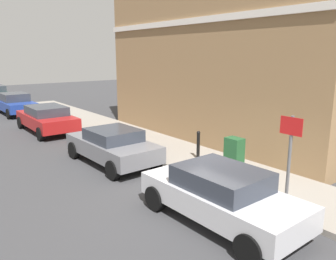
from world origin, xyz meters
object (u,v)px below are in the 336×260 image
(car_red, at_px, (47,118))
(utility_cabinet, at_px, (234,157))
(car_blue, at_px, (15,103))
(bollard_near_cabinet, at_px, (198,144))
(car_silver, at_px, (221,194))
(street_sign, at_px, (290,148))
(car_grey, at_px, (113,145))

(car_red, relative_size, utility_cabinet, 3.85)
(car_blue, xyz_separation_m, utility_cabinet, (2.50, -16.68, -0.04))
(utility_cabinet, xyz_separation_m, bollard_near_cabinet, (0.10, 1.78, 0.02))
(utility_cabinet, bearing_deg, car_silver, -144.11)
(car_red, xyz_separation_m, utility_cabinet, (2.58, -10.16, -0.04))
(car_silver, distance_m, street_sign, 2.08)
(car_silver, distance_m, car_blue, 18.52)
(utility_cabinet, bearing_deg, bollard_near_cabinet, 86.79)
(bollard_near_cabinet, bearing_deg, car_grey, 143.94)
(car_grey, distance_m, car_blue, 13.08)
(car_red, height_order, utility_cabinet, car_red)
(bollard_near_cabinet, relative_size, street_sign, 0.45)
(street_sign, bearing_deg, utility_cabinet, 72.04)
(car_blue, bearing_deg, car_red, 178.03)
(car_red, distance_m, bollard_near_cabinet, 8.80)
(car_grey, bearing_deg, bollard_near_cabinet, -127.58)
(street_sign, bearing_deg, car_blue, 95.13)
(car_silver, xyz_separation_m, car_grey, (0.13, 5.44, -0.02))
(car_grey, height_order, utility_cabinet, utility_cabinet)
(car_silver, bearing_deg, bollard_near_cabinet, -37.14)
(bollard_near_cabinet, bearing_deg, utility_cabinet, -93.21)
(street_sign, bearing_deg, car_silver, 161.34)
(utility_cabinet, relative_size, bollard_near_cabinet, 1.11)
(car_red, bearing_deg, car_silver, -179.73)
(car_red, relative_size, street_sign, 1.92)
(car_red, distance_m, utility_cabinet, 10.48)
(car_silver, height_order, bollard_near_cabinet, car_silver)
(car_red, distance_m, street_sign, 12.75)
(car_grey, relative_size, car_blue, 0.94)
(car_silver, height_order, car_grey, car_silver)
(car_blue, bearing_deg, utility_cabinet, -172.75)
(car_silver, bearing_deg, street_sign, -109.70)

